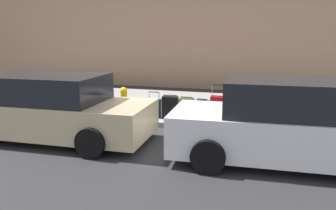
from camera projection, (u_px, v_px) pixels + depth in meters
ground_plane at (145, 126)px, 8.96m from camera, size 40.00×40.00×0.00m
sidewalk_curb at (170, 105)px, 11.29m from camera, size 18.00×5.00×0.14m
suitcase_maroon_0 at (254, 112)px, 8.43m from camera, size 0.35×0.21×1.00m
suitcase_silver_1 at (236, 111)px, 8.56m from camera, size 0.47×0.26×0.97m
suitcase_red_2 at (218, 109)px, 8.77m from camera, size 0.41×0.26×1.05m
suitcase_navy_3 at (202, 111)px, 8.91m from camera, size 0.36×0.28×0.63m
suitcase_olive_4 at (186, 109)px, 9.01m from camera, size 0.40×0.26×0.67m
suitcase_black_5 at (170, 108)px, 9.18m from camera, size 0.46×0.26×0.69m
suitcase_teal_6 at (154, 108)px, 9.31m from camera, size 0.38×0.23×0.76m
fire_hydrant at (124, 101)px, 9.50m from camera, size 0.39×0.21×0.84m
bollard_post at (98, 104)px, 9.59m from camera, size 0.15×0.15×0.67m
parked_car_white_0 at (283, 124)px, 6.30m from camera, size 4.43×2.17×1.64m
parked_car_beige_1 at (52, 109)px, 7.75m from camera, size 4.85×2.17×1.56m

